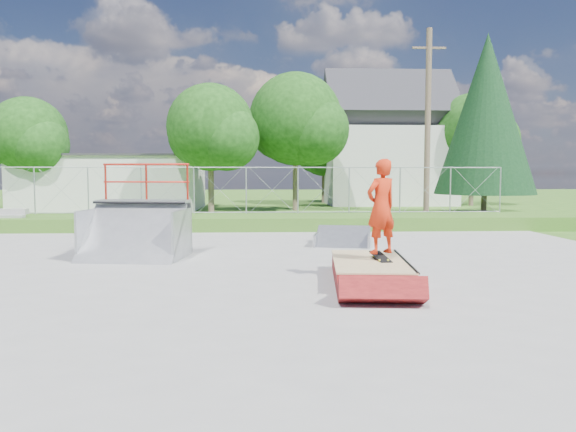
# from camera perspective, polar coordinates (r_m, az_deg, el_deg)

# --- Properties ---
(ground) EXTENTS (120.00, 120.00, 0.00)m
(ground) POSITION_cam_1_polar(r_m,az_deg,el_deg) (11.37, -5.56, -6.06)
(ground) COLOR #34621C
(ground) RESTS_ON ground
(concrete_pad) EXTENTS (20.00, 16.00, 0.04)m
(concrete_pad) POSITION_cam_1_polar(r_m,az_deg,el_deg) (11.37, -5.56, -5.96)
(concrete_pad) COLOR gray
(concrete_pad) RESTS_ON ground
(grass_berm) EXTENTS (24.00, 3.00, 0.50)m
(grass_berm) POSITION_cam_1_polar(r_m,az_deg,el_deg) (20.76, -4.32, -0.64)
(grass_berm) COLOR #34621C
(grass_berm) RESTS_ON ground
(grind_box) EXTENTS (1.62, 2.91, 0.42)m
(grind_box) POSITION_cam_1_polar(r_m,az_deg,el_deg) (10.76, 8.28, -5.56)
(grind_box) COLOR maroon
(grind_box) RESTS_ON concrete_pad
(quarter_pipe) EXTENTS (2.53, 2.22, 2.30)m
(quarter_pipe) POSITION_cam_1_polar(r_m,az_deg,el_deg) (13.78, -15.38, 0.44)
(quarter_pipe) COLOR #94979C
(quarter_pipe) RESTS_ON concrete_pad
(flat_bank_ramp) EXTENTS (1.83, 1.91, 0.47)m
(flat_bank_ramp) POSITION_cam_1_polar(r_m,az_deg,el_deg) (15.99, 5.60, -2.19)
(flat_bank_ramp) COLOR #94979C
(flat_bank_ramp) RESTS_ON concrete_pad
(skateboard) EXTENTS (0.31, 0.81, 0.13)m
(skateboard) POSITION_cam_1_polar(r_m,az_deg,el_deg) (10.84, 9.39, -4.16)
(skateboard) COLOR black
(skateboard) RESTS_ON grind_box
(skater) EXTENTS (0.78, 0.69, 1.79)m
(skater) POSITION_cam_1_polar(r_m,az_deg,el_deg) (10.74, 9.44, 0.57)
(skater) COLOR red
(skater) RESTS_ON grind_box
(concrete_stairs) EXTENTS (1.50, 1.60, 0.80)m
(concrete_stairs) POSITION_cam_1_polar(r_m,az_deg,el_deg) (21.90, -27.21, -0.46)
(concrete_stairs) COLOR gray
(concrete_stairs) RESTS_ON ground
(chain_link_fence) EXTENTS (20.00, 0.06, 1.80)m
(chain_link_fence) POSITION_cam_1_polar(r_m,az_deg,el_deg) (21.69, -4.27, 2.62)
(chain_link_fence) COLOR #999EA3
(chain_link_fence) RESTS_ON grass_berm
(utility_building_flat) EXTENTS (10.00, 6.00, 3.00)m
(utility_building_flat) POSITION_cam_1_polar(r_m,az_deg,el_deg) (34.26, -17.30, 3.23)
(utility_building_flat) COLOR #BBBBB7
(utility_building_flat) RESTS_ON ground
(gable_house) EXTENTS (8.40, 6.08, 8.94)m
(gable_house) POSITION_cam_1_polar(r_m,az_deg,el_deg) (38.17, 10.05, 6.96)
(gable_house) COLOR #BBBBB7
(gable_house) RESTS_ON ground
(utility_pole) EXTENTS (0.24, 0.24, 8.00)m
(utility_pole) POSITION_cam_1_polar(r_m,az_deg,el_deg) (24.27, 14.00, 8.83)
(utility_pole) COLOR brown
(utility_pole) RESTS_ON ground
(tree_left_near) EXTENTS (4.76, 4.48, 6.65)m
(tree_left_near) POSITION_cam_1_polar(r_m,az_deg,el_deg) (29.18, -7.42, 8.61)
(tree_left_near) COLOR brown
(tree_left_near) RESTS_ON ground
(tree_center) EXTENTS (5.44, 5.12, 7.60)m
(tree_center) POSITION_cam_1_polar(r_m,az_deg,el_deg) (31.19, 1.32, 9.49)
(tree_center) COLOR brown
(tree_center) RESTS_ON ground
(tree_left_far) EXTENTS (4.42, 4.16, 6.18)m
(tree_left_far) POSITION_cam_1_polar(r_m,az_deg,el_deg) (33.43, -24.64, 7.19)
(tree_left_far) COLOR brown
(tree_left_far) RESTS_ON ground
(tree_right_far) EXTENTS (5.10, 4.80, 7.12)m
(tree_right_far) POSITION_cam_1_polar(r_m,az_deg,el_deg) (37.67, 18.72, 7.91)
(tree_right_far) COLOR brown
(tree_right_far) RESTS_ON ground
(tree_back_mid) EXTENTS (4.08, 3.84, 5.70)m
(tree_back_mid) POSITION_cam_1_polar(r_m,az_deg,el_deg) (39.34, 4.02, 6.64)
(tree_back_mid) COLOR brown
(tree_back_mid) RESTS_ON ground
(conifer_tree) EXTENTS (5.04, 5.04, 9.10)m
(conifer_tree) POSITION_cam_1_polar(r_m,az_deg,el_deg) (30.56, 19.49, 9.73)
(conifer_tree) COLOR brown
(conifer_tree) RESTS_ON ground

